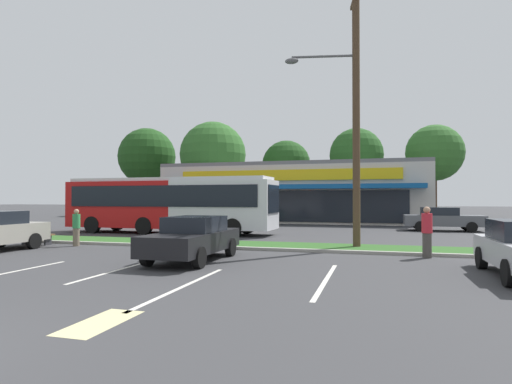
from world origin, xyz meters
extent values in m
cube|color=#2D5B23|center=(0.00, 14.00, 0.06)|extent=(56.00, 2.20, 0.12)
cube|color=#99968C|center=(0.00, 12.78, 0.06)|extent=(56.00, 0.24, 0.12)
cube|color=silver|center=(-3.20, 5.77, 0.00)|extent=(0.12, 4.80, 0.01)
cube|color=silver|center=(-0.56, 7.52, 0.00)|extent=(0.12, 4.80, 0.01)
cube|color=silver|center=(2.23, 5.73, 0.00)|extent=(0.12, 4.80, 0.01)
cube|color=silver|center=(5.32, 7.43, 0.00)|extent=(0.12, 4.80, 0.01)
cube|color=beige|center=(2.17, 2.74, 0.00)|extent=(0.70, 1.60, 0.01)
cube|color=#BCB7AD|center=(-0.52, 35.73, 2.41)|extent=(22.52, 11.26, 4.82)
cube|color=black|center=(-0.52, 30.06, 1.44)|extent=(18.92, 0.08, 2.50)
cube|color=#0F4C8C|center=(-0.52, 29.40, 2.99)|extent=(21.17, 1.40, 0.35)
cube|color=gold|center=(-0.52, 30.02, 3.95)|extent=(18.02, 0.16, 0.87)
cube|color=slate|center=(-0.52, 35.73, 4.97)|extent=(22.52, 11.26, 0.30)
cylinder|color=#473323|center=(-21.37, 44.10, 2.34)|extent=(0.44, 0.44, 4.69)
sphere|color=#1E4719|center=(-21.37, 44.10, 7.38)|extent=(7.17, 7.17, 7.17)
cylinder|color=#473323|center=(-11.76, 42.47, 2.14)|extent=(0.44, 0.44, 4.29)
sphere|color=#2D6026|center=(-11.76, 42.47, 7.17)|extent=(7.68, 7.68, 7.68)
cylinder|color=#473323|center=(-3.95, 46.85, 2.00)|extent=(0.44, 0.44, 3.99)
sphere|color=#1E4719|center=(-3.95, 46.85, 6.19)|extent=(5.85, 5.85, 5.85)
cylinder|color=#473323|center=(4.42, 45.14, 2.36)|extent=(0.44, 0.44, 4.73)
sphere|color=#23511E|center=(4.42, 45.14, 6.96)|extent=(5.97, 5.97, 5.97)
cylinder|color=#473323|center=(12.71, 46.19, 2.37)|extent=(0.44, 0.44, 4.75)
sphere|color=#2D6026|center=(12.71, 46.19, 7.05)|extent=(6.14, 6.14, 6.14)
cylinder|color=#4C3826|center=(5.78, 14.20, 5.45)|extent=(0.30, 0.30, 10.90)
cylinder|color=#59595B|center=(4.50, 13.95, 7.85)|extent=(2.57, 0.58, 0.10)
ellipsoid|color=#59595B|center=(3.22, 13.71, 7.70)|extent=(0.56, 0.32, 0.24)
cube|color=#B71414|center=(-7.98, 19.16, 1.70)|extent=(6.99, 2.69, 2.70)
cube|color=silver|center=(-1.67, 19.03, 1.70)|extent=(5.73, 2.67, 2.70)
cube|color=silver|center=(-5.14, 19.10, 3.15)|extent=(12.16, 2.54, 0.20)
cube|color=black|center=(-5.17, 17.80, 2.19)|extent=(11.61, 0.30, 1.19)
cube|color=black|center=(1.20, 18.97, 2.02)|extent=(0.10, 2.17, 1.51)
cylinder|color=black|center=(-0.70, 20.18, 0.50)|extent=(1.01, 0.32, 1.00)
cylinder|color=black|center=(-0.75, 17.84, 0.50)|extent=(1.01, 0.32, 1.00)
cylinder|color=black|center=(-6.06, 20.29, 0.50)|extent=(1.01, 0.32, 1.00)
cylinder|color=black|center=(-6.11, 17.95, 0.50)|extent=(1.01, 0.32, 1.00)
cylinder|color=black|center=(-9.53, 20.36, 0.50)|extent=(1.01, 0.32, 1.00)
cylinder|color=black|center=(-9.58, 18.02, 0.50)|extent=(1.01, 0.32, 1.00)
cube|color=brown|center=(-7.95, 12.04, 0.45)|extent=(1.60, 0.45, 0.06)
cube|color=brown|center=(-7.95, 11.85, 0.73)|extent=(1.60, 0.06, 0.44)
cube|color=#333338|center=(-7.34, 12.04, 0.23)|extent=(0.08, 0.36, 0.45)
cube|color=#333338|center=(-8.56, 12.04, 0.23)|extent=(0.08, 0.36, 0.45)
cube|color=#0C3F1E|center=(-3.93, 26.31, 0.71)|extent=(4.72, 1.83, 0.78)
cube|color=black|center=(-4.16, 26.31, 1.31)|extent=(2.12, 1.61, 0.44)
cylinder|color=black|center=(-2.47, 27.17, 0.32)|extent=(0.64, 0.22, 0.64)
cylinder|color=black|center=(-2.47, 25.44, 0.32)|extent=(0.64, 0.22, 0.64)
cylinder|color=black|center=(-5.39, 27.17, 0.32)|extent=(0.64, 0.22, 0.64)
cylinder|color=black|center=(-5.39, 25.44, 0.32)|extent=(0.64, 0.22, 0.64)
cube|color=maroon|center=(-9.54, 25.19, 0.66)|extent=(4.42, 1.80, 0.68)
cube|color=black|center=(-9.32, 25.19, 1.23)|extent=(1.99, 1.59, 0.47)
cylinder|color=black|center=(-10.92, 24.33, 0.32)|extent=(0.64, 0.22, 0.64)
cylinder|color=black|center=(-10.92, 26.04, 0.32)|extent=(0.64, 0.22, 0.64)
cylinder|color=black|center=(-8.17, 24.33, 0.32)|extent=(0.64, 0.22, 0.64)
cylinder|color=black|center=(-8.17, 26.04, 0.32)|extent=(0.64, 0.22, 0.64)
cube|color=#515459|center=(10.63, 25.68, 0.66)|extent=(4.71, 1.86, 0.67)
cube|color=black|center=(10.39, 25.68, 1.24)|extent=(2.12, 1.63, 0.50)
cylinder|color=black|center=(12.09, 26.56, 0.32)|extent=(0.64, 0.22, 0.64)
cylinder|color=black|center=(12.09, 24.80, 0.32)|extent=(0.64, 0.22, 0.64)
cylinder|color=black|center=(9.17, 26.56, 0.32)|extent=(0.64, 0.22, 0.64)
cylinder|color=black|center=(9.17, 24.80, 0.32)|extent=(0.64, 0.22, 0.64)
cube|color=black|center=(0.72, 9.50, 0.63)|extent=(1.78, 4.45, 0.62)
cube|color=black|center=(0.72, 9.72, 1.19)|extent=(1.56, 2.00, 0.50)
cylinder|color=black|center=(1.57, 8.12, 0.32)|extent=(0.22, 0.64, 0.64)
cylinder|color=black|center=(-0.12, 8.12, 0.32)|extent=(0.22, 0.64, 0.64)
cylinder|color=black|center=(1.57, 10.88, 0.32)|extent=(0.22, 0.64, 0.64)
cylinder|color=black|center=(-0.12, 10.88, 0.32)|extent=(0.22, 0.64, 0.64)
cylinder|color=black|center=(-6.85, 10.73, 0.32)|extent=(0.22, 0.64, 0.64)
cylinder|color=black|center=(-8.59, 10.73, 0.32)|extent=(0.22, 0.64, 0.64)
cylinder|color=black|center=(9.47, 7.72, 0.32)|extent=(0.22, 0.64, 0.64)
cylinder|color=black|center=(9.47, 10.35, 0.32)|extent=(0.22, 0.64, 0.64)
cylinder|color=#726651|center=(-5.87, 12.04, 0.38)|extent=(0.27, 0.27, 0.77)
cylinder|color=#338C4C|center=(-5.87, 12.04, 1.07)|extent=(0.32, 0.32, 0.61)
sphere|color=tan|center=(-5.87, 12.04, 1.48)|extent=(0.21, 0.21, 0.21)
cylinder|color=#47423D|center=(8.22, 12.34, 0.43)|extent=(0.30, 0.30, 0.85)
cylinder|color=red|center=(8.22, 12.34, 1.19)|extent=(0.36, 0.36, 0.68)
sphere|color=tan|center=(8.22, 12.34, 1.65)|extent=(0.23, 0.23, 0.23)
camera|label=1|loc=(6.53, -3.22, 2.04)|focal=29.53mm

